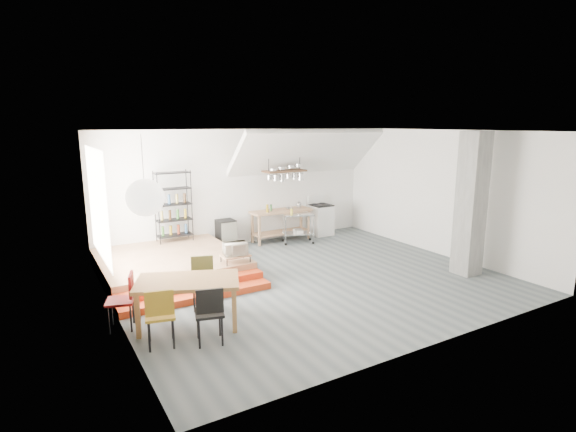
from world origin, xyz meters
TOP-DOWN VIEW (x-y plane):
  - floor at (0.00, 0.00)m, footprint 8.00×8.00m
  - wall_back at (0.00, 3.50)m, footprint 8.00×0.04m
  - wall_left at (-4.00, 0.00)m, footprint 0.04×7.00m
  - wall_right at (4.00, 0.00)m, footprint 0.04×7.00m
  - ceiling at (0.00, 0.00)m, footprint 8.00×7.00m
  - slope_ceiling at (1.80, 2.90)m, footprint 4.40×1.44m
  - window_pane at (-3.98, 1.50)m, footprint 0.02×2.50m
  - platform at (-2.50, 2.00)m, footprint 3.00×3.00m
  - step_lower at (-2.50, 0.05)m, footprint 3.00×0.35m
  - step_upper at (-2.50, 0.40)m, footprint 3.00×0.35m
  - concrete_column at (3.30, -1.50)m, footprint 0.50×0.50m
  - kitchen_counter at (1.10, 3.15)m, footprint 1.80×0.60m
  - stove at (2.50, 3.16)m, footprint 0.60×0.60m
  - pot_rack at (1.13, 2.92)m, footprint 1.20×0.50m
  - wire_shelving at (-2.00, 3.20)m, footprint 0.88×0.38m
  - microwave_shelf at (-1.40, 0.75)m, footprint 0.60×0.40m
  - paper_lantern at (-3.54, -0.67)m, footprint 0.60×0.60m
  - dining_table at (-2.99, -0.90)m, footprint 1.92×1.52m
  - chair_mustard at (-3.61, -1.46)m, footprint 0.53×0.53m
  - chair_black at (-2.93, -1.74)m, footprint 0.53×0.53m
  - chair_olive at (-2.51, -0.27)m, footprint 0.54×0.54m
  - chair_red at (-3.94, -0.50)m, footprint 0.54×0.54m
  - rolling_cart at (1.39, 2.68)m, footprint 0.96×0.74m
  - mini_fridge at (-0.60, 3.20)m, footprint 0.47×0.47m
  - microwave at (-1.40, 0.75)m, footprint 0.54×0.41m
  - bowl at (1.35, 3.10)m, footprint 0.22×0.22m

SIDE VIEW (x-z plane):
  - floor at x=0.00m, z-range 0.00..0.00m
  - step_lower at x=-2.50m, z-range 0.00..0.13m
  - step_upper at x=-2.50m, z-range 0.00..0.27m
  - platform at x=-2.50m, z-range 0.00..0.40m
  - mini_fridge at x=-0.60m, z-range 0.00..0.79m
  - stove at x=2.50m, z-range -0.11..1.07m
  - microwave_shelf at x=-1.40m, z-range 0.46..0.63m
  - rolling_cart at x=1.39m, z-range 0.13..0.97m
  - chair_olive at x=-2.51m, z-range 0.09..1.03m
  - chair_red at x=-3.94m, z-range 0.09..1.03m
  - chair_black at x=-2.93m, z-range 0.09..1.04m
  - chair_mustard at x=-3.61m, z-range 0.09..1.05m
  - kitchen_counter at x=1.10m, z-range 0.17..1.08m
  - microwave at x=-1.40m, z-range 0.56..0.84m
  - dining_table at x=-2.99m, z-range 0.31..1.11m
  - bowl at x=1.35m, z-range 0.91..0.96m
  - wire_shelving at x=-2.00m, z-range 0.43..2.23m
  - wall_back at x=0.00m, z-range 0.00..3.20m
  - wall_left at x=-4.00m, z-range 0.00..3.20m
  - wall_right at x=4.00m, z-range 0.00..3.20m
  - concrete_column at x=3.30m, z-range 0.00..3.20m
  - window_pane at x=-3.98m, z-range 0.70..2.90m
  - pot_rack at x=1.13m, z-range 1.26..2.69m
  - paper_lantern at x=-3.54m, z-range 1.90..2.50m
  - slope_ceiling at x=1.80m, z-range 1.89..3.21m
  - ceiling at x=0.00m, z-range 3.19..3.21m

